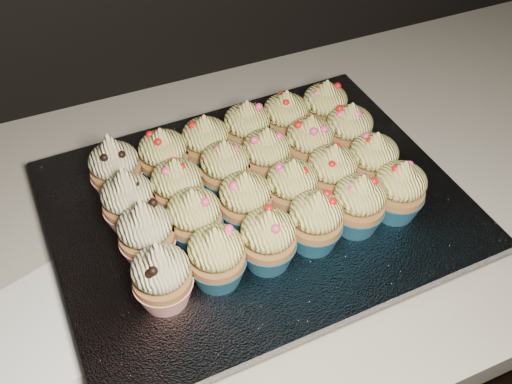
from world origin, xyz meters
TOP-DOWN VIEW (x-y plane):
  - worktop at (0.00, 1.70)m, footprint 2.44×0.64m
  - napkin at (-0.20, 1.61)m, footprint 0.20×0.20m
  - baking_tray at (0.08, 1.67)m, footprint 0.47×0.36m
  - foil_lining at (0.08, 1.67)m, footprint 0.50×0.40m
  - cupcake_0 at (-0.07, 1.57)m, footprint 0.06×0.06m
  - cupcake_1 at (-0.01, 1.57)m, footprint 0.06×0.06m
  - cupcake_2 at (0.05, 1.57)m, footprint 0.06×0.06m
  - cupcake_3 at (0.11, 1.58)m, footprint 0.06×0.06m
  - cupcake_4 at (0.17, 1.58)m, footprint 0.06×0.06m
  - cupcake_5 at (0.22, 1.58)m, footprint 0.06×0.06m
  - cupcake_6 at (-0.07, 1.63)m, footprint 0.06×0.06m
  - cupcake_7 at (-0.01, 1.64)m, footprint 0.06×0.06m
  - cupcake_8 at (0.05, 1.64)m, footprint 0.06×0.06m
  - cupcake_9 at (0.11, 1.63)m, footprint 0.06×0.06m
  - cupcake_10 at (0.16, 1.64)m, footprint 0.06×0.06m
  - cupcake_11 at (0.22, 1.64)m, footprint 0.06×0.06m
  - cupcake_12 at (-0.07, 1.69)m, footprint 0.06×0.06m
  - cupcake_13 at (-0.01, 1.69)m, footprint 0.06×0.06m
  - cupcake_14 at (0.05, 1.70)m, footprint 0.06×0.06m
  - cupcake_15 at (0.10, 1.70)m, footprint 0.06×0.06m
  - cupcake_16 at (0.16, 1.70)m, footprint 0.06×0.06m
  - cupcake_17 at (0.22, 1.70)m, footprint 0.06×0.06m
  - cupcake_18 at (-0.07, 1.75)m, footprint 0.06×0.06m
  - cupcake_19 at (-0.01, 1.75)m, footprint 0.06×0.06m
  - cupcake_20 at (0.04, 1.75)m, footprint 0.06×0.06m
  - cupcake_21 at (0.10, 1.76)m, footprint 0.06×0.06m
  - cupcake_22 at (0.16, 1.76)m, footprint 0.06×0.06m
  - cupcake_23 at (0.22, 1.76)m, footprint 0.06×0.06m

SIDE VIEW (x-z plane):
  - worktop at x=0.00m, z-range 0.86..0.90m
  - napkin at x=-0.20m, z-range 0.90..0.90m
  - baking_tray at x=0.08m, z-range 0.90..0.92m
  - foil_lining at x=0.08m, z-range 0.92..0.93m
  - cupcake_1 at x=-0.01m, z-range 0.93..1.01m
  - cupcake_2 at x=0.05m, z-range 0.93..1.01m
  - cupcake_3 at x=0.11m, z-range 0.93..1.01m
  - cupcake_4 at x=0.17m, z-range 0.93..1.01m
  - cupcake_5 at x=0.22m, z-range 0.93..1.01m
  - cupcake_7 at x=-0.01m, z-range 0.93..1.01m
  - cupcake_8 at x=0.05m, z-range 0.93..1.01m
  - cupcake_9 at x=0.11m, z-range 0.93..1.01m
  - cupcake_10 at x=0.16m, z-range 0.93..1.01m
  - cupcake_11 at x=0.22m, z-range 0.93..1.01m
  - cupcake_13 at x=-0.01m, z-range 0.93..1.01m
  - cupcake_14 at x=0.05m, z-range 0.93..1.01m
  - cupcake_15 at x=0.10m, z-range 0.93..1.01m
  - cupcake_16 at x=0.16m, z-range 0.93..1.01m
  - cupcake_17 at x=0.22m, z-range 0.93..1.01m
  - cupcake_19 at x=-0.01m, z-range 0.93..1.01m
  - cupcake_20 at x=0.04m, z-range 0.93..1.01m
  - cupcake_21 at x=0.10m, z-range 0.93..1.01m
  - cupcake_22 at x=0.16m, z-range 0.93..1.01m
  - cupcake_23 at x=0.22m, z-range 0.93..1.01m
  - cupcake_0 at x=-0.07m, z-range 0.93..1.02m
  - cupcake_6 at x=-0.07m, z-range 0.93..1.02m
  - cupcake_12 at x=-0.07m, z-range 0.93..1.02m
  - cupcake_18 at x=-0.07m, z-range 0.93..1.02m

